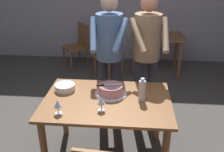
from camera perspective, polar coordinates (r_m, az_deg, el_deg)
main_dining_table at (r=2.66m, az=-1.12°, el=-7.63°), size 1.31×0.90×0.75m
cake_on_platter at (r=2.67m, az=-0.28°, el=-3.26°), size 0.34×0.34×0.11m
cake_knife at (r=2.64m, az=-1.84°, el=-2.06°), size 0.27×0.06×0.02m
plate_stack at (r=2.82m, az=-10.61°, el=-2.52°), size 0.22×0.22×0.07m
wine_glass_near at (r=2.37m, az=-2.47°, el=-5.66°), size 0.08×0.08×0.14m
wine_glass_far at (r=2.38m, az=-12.19°, el=-6.21°), size 0.08×0.08×0.14m
water_bottle at (r=2.55m, az=6.80°, el=-3.29°), size 0.07×0.07×0.25m
person_cutting_cake at (r=3.07m, az=-0.60°, el=6.14°), size 0.47×0.56×1.72m
person_standing_beside at (r=3.09m, az=7.88°, el=6.03°), size 0.46×0.57×1.72m
background_table at (r=5.04m, az=10.15°, el=7.24°), size 1.00×0.70×0.74m
background_chair_0 at (r=5.27m, az=-7.65°, el=7.21°), size 0.62×0.62×0.90m
background_chair_1 at (r=4.76m, az=-1.44°, el=5.51°), size 0.62×0.62×0.90m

